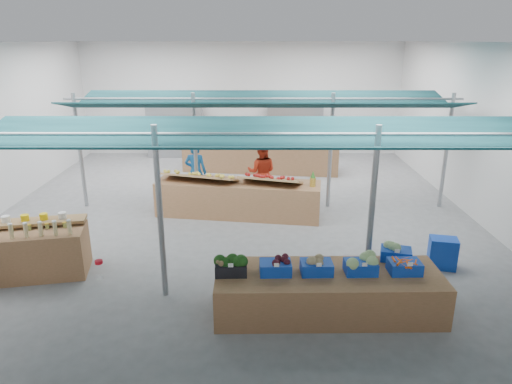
# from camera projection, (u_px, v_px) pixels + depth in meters

# --- Properties ---
(floor) EXTENTS (13.00, 13.00, 0.00)m
(floor) POSITION_uv_depth(u_px,v_px,m) (234.00, 212.00, 11.81)
(floor) COLOR slate
(floor) RESTS_ON ground
(hall) EXTENTS (13.00, 13.00, 13.00)m
(hall) POSITION_uv_depth(u_px,v_px,m) (235.00, 102.00, 12.34)
(hall) COLOR silver
(hall) RESTS_ON ground
(pole_grid) EXTENTS (10.00, 4.60, 3.00)m
(pole_grid) POSITION_uv_depth(u_px,v_px,m) (264.00, 162.00, 9.57)
(pole_grid) COLOR gray
(pole_grid) RESTS_ON floor
(awnings) EXTENTS (9.50, 7.08, 0.30)m
(awnings) POSITION_uv_depth(u_px,v_px,m) (264.00, 116.00, 9.27)
(awnings) COLOR black
(awnings) RESTS_ON pole_grid
(back_shelving_left) EXTENTS (2.00, 0.50, 2.00)m
(back_shelving_left) POSITION_uv_depth(u_px,v_px,m) (175.00, 131.00, 17.19)
(back_shelving_left) COLOR #B23F33
(back_shelving_left) RESTS_ON floor
(back_shelving_right) EXTENTS (2.00, 0.50, 2.00)m
(back_shelving_right) POSITION_uv_depth(u_px,v_px,m) (294.00, 131.00, 17.18)
(back_shelving_right) COLOR #B23F33
(back_shelving_right) RESTS_ON floor
(bottle_shelf) EXTENTS (2.15, 1.51, 1.17)m
(bottle_shelf) POSITION_uv_depth(u_px,v_px,m) (31.00, 251.00, 8.58)
(bottle_shelf) COLOR brown
(bottle_shelf) RESTS_ON floor
(veg_counter) EXTENTS (3.65, 1.27, 0.71)m
(veg_counter) POSITION_uv_depth(u_px,v_px,m) (328.00, 292.00, 7.41)
(veg_counter) COLOR brown
(veg_counter) RESTS_ON floor
(fruit_counter) EXTENTS (4.20, 1.55, 0.88)m
(fruit_counter) POSITION_uv_depth(u_px,v_px,m) (238.00, 199.00, 11.52)
(fruit_counter) COLOR brown
(fruit_counter) RESTS_ON floor
(far_counter) EXTENTS (5.28, 1.69, 0.93)m
(far_counter) POSITION_uv_depth(u_px,v_px,m) (261.00, 157.00, 15.44)
(far_counter) COLOR brown
(far_counter) RESTS_ON floor
(crate_stack) EXTENTS (0.58, 0.46, 0.61)m
(crate_stack) POSITION_uv_depth(u_px,v_px,m) (442.00, 253.00, 8.87)
(crate_stack) COLOR #103DB5
(crate_stack) RESTS_ON floor
(vendor_left) EXTENTS (0.65, 0.47, 1.64)m
(vendor_left) POSITION_uv_depth(u_px,v_px,m) (196.00, 172.00, 12.44)
(vendor_left) COLOR #175896
(vendor_left) RESTS_ON floor
(vendor_right) EXTENTS (0.88, 0.73, 1.64)m
(vendor_right) POSITION_uv_depth(u_px,v_px,m) (262.00, 172.00, 12.44)
(vendor_right) COLOR #AD2915
(vendor_right) RESTS_ON floor
(crate_broccoli) EXTENTS (0.51, 0.41, 0.35)m
(crate_broccoli) POSITION_uv_depth(u_px,v_px,m) (231.00, 265.00, 7.23)
(crate_broccoli) COLOR black
(crate_broccoli) RESTS_ON veg_counter
(crate_beets) EXTENTS (0.51, 0.41, 0.29)m
(crate_beets) POSITION_uv_depth(u_px,v_px,m) (275.00, 266.00, 7.24)
(crate_beets) COLOR #103DB5
(crate_beets) RESTS_ON veg_counter
(crate_celeriac) EXTENTS (0.51, 0.41, 0.31)m
(crate_celeriac) POSITION_uv_depth(u_px,v_px,m) (317.00, 265.00, 7.25)
(crate_celeriac) COLOR #103DB5
(crate_celeriac) RESTS_ON veg_counter
(crate_cabbage) EXTENTS (0.51, 0.41, 0.35)m
(crate_cabbage) POSITION_uv_depth(u_px,v_px,m) (361.00, 264.00, 7.25)
(crate_cabbage) COLOR #103DB5
(crate_cabbage) RESTS_ON veg_counter
(crate_carrots) EXTENTS (0.51, 0.41, 0.29)m
(crate_carrots) POSITION_uv_depth(u_px,v_px,m) (405.00, 266.00, 7.28)
(crate_carrots) COLOR #103DB5
(crate_carrots) RESTS_ON veg_counter
(sparrow) EXTENTS (0.12, 0.09, 0.11)m
(sparrow) POSITION_uv_depth(u_px,v_px,m) (220.00, 263.00, 7.08)
(sparrow) COLOR brown
(sparrow) RESTS_ON crate_broccoli
(pole_ribbon) EXTENTS (0.12, 0.12, 0.28)m
(pole_ribbon) POSITION_uv_depth(u_px,v_px,m) (99.00, 263.00, 6.80)
(pole_ribbon) COLOR red
(pole_ribbon) RESTS_ON pole_grid
(apple_heap_yellow) EXTENTS (2.02, 1.20, 0.27)m
(apple_heap_yellow) POSITION_uv_depth(u_px,v_px,m) (199.00, 175.00, 11.37)
(apple_heap_yellow) COLOR #997247
(apple_heap_yellow) RESTS_ON fruit_counter
(apple_heap_red) EXTENTS (1.64, 1.09, 0.27)m
(apple_heap_red) POSITION_uv_depth(u_px,v_px,m) (271.00, 178.00, 11.12)
(apple_heap_red) COLOR #997247
(apple_heap_red) RESTS_ON fruit_counter
(pineapple) EXTENTS (0.14, 0.14, 0.39)m
(pineapple) POSITION_uv_depth(u_px,v_px,m) (313.00, 179.00, 10.97)
(pineapple) COLOR #8C6019
(pineapple) RESTS_ON fruit_counter
(crate_extra) EXTENTS (0.57, 0.46, 0.32)m
(crate_extra) POSITION_uv_depth(u_px,v_px,m) (396.00, 252.00, 7.69)
(crate_extra) COLOR #103DB5
(crate_extra) RESTS_ON veg_counter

